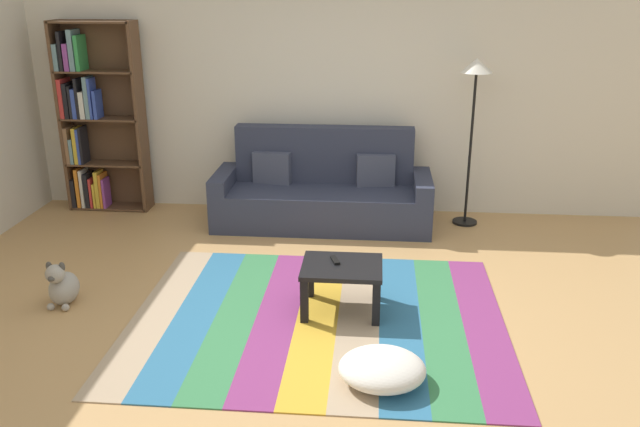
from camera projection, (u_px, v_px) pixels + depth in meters
name	position (u px, v px, depth m)	size (l,w,h in m)	color
ground_plane	(313.00, 313.00, 5.15)	(14.00, 14.00, 0.00)	tan
back_wall	(335.00, 89.00, 7.09)	(6.80, 0.10, 2.70)	silver
rug	(317.00, 318.00, 5.05)	(2.85, 2.37, 0.01)	tan
couch	(323.00, 193.00, 6.94)	(2.26, 0.80, 1.00)	#2D3347
bookshelf	(92.00, 121.00, 7.20)	(0.90, 0.28, 2.07)	brown
coffee_table	(342.00, 274.00, 5.08)	(0.62, 0.51, 0.38)	black
pouf	(382.00, 369.00, 4.21)	(0.57, 0.51, 0.20)	white
dog	(63.00, 286.00, 5.23)	(0.22, 0.35, 0.40)	#9E998E
standing_lamp	(475.00, 87.00, 6.56)	(0.32, 0.32, 1.73)	black
tv_remote	(335.00, 260.00, 5.11)	(0.04, 0.15, 0.02)	black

